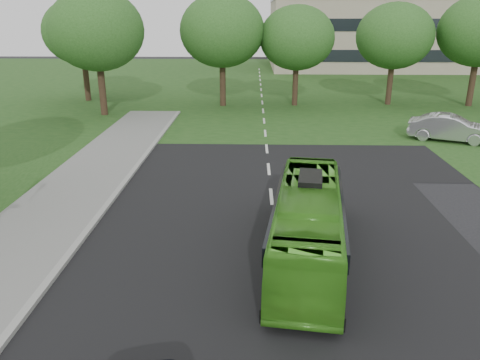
{
  "coord_description": "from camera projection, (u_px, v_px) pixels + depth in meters",
  "views": [
    {
      "loc": [
        -0.87,
        -13.78,
        7.82
      ],
      "look_at": [
        -1.36,
        3.72,
        1.6
      ],
      "focal_mm": 35.0,
      "sensor_mm": 36.0,
      "label": 1
    }
  ],
  "objects": [
    {
      "name": "bus",
      "position": [
        308.0,
        224.0,
        15.59
      ],
      "size": [
        3.24,
        9.03,
        2.46
      ],
      "primitive_type": "imported",
      "rotation": [
        0.0,
        0.0,
        -0.14
      ],
      "color": "#419620",
      "rests_on": "ground"
    },
    {
      "name": "tree_park_d",
      "position": [
        395.0,
        36.0,
        41.0
      ],
      "size": [
        6.72,
        6.72,
        8.88
      ],
      "color": "black",
      "rests_on": "ground"
    },
    {
      "name": "tree_park_e",
      "position": [
        480.0,
        31.0,
        40.12
      ],
      "size": [
        7.13,
        7.13,
        9.5
      ],
      "color": "black",
      "rests_on": "ground"
    },
    {
      "name": "sedan",
      "position": [
        450.0,
        128.0,
        30.35
      ],
      "size": [
        5.48,
        3.68,
        1.71
      ],
      "primitive_type": "imported",
      "rotation": [
        0.0,
        0.0,
        1.17
      ],
      "color": "silver",
      "rests_on": "ground"
    },
    {
      "name": "tree_park_f",
      "position": [
        81.0,
        32.0,
        42.83
      ],
      "size": [
        6.95,
        6.95,
        9.27
      ],
      "color": "black",
      "rests_on": "ground"
    },
    {
      "name": "ground",
      "position": [
        278.0,
        263.0,
        15.58
      ],
      "size": [
        160.0,
        160.0,
        0.0
      ],
      "primitive_type": "plane",
      "color": "black",
      "rests_on": "ground"
    },
    {
      "name": "tree_park_c",
      "position": [
        297.0,
        38.0,
        40.64
      ],
      "size": [
        6.52,
        6.52,
        8.66
      ],
      "color": "black",
      "rests_on": "ground"
    },
    {
      "name": "tree_park_b",
      "position": [
        222.0,
        31.0,
        40.27
      ],
      "size": [
        7.32,
        7.32,
        9.6
      ],
      "color": "black",
      "rests_on": "ground"
    },
    {
      "name": "street_surfaces",
      "position": [
        259.0,
        119.0,
        37.01
      ],
      "size": [
        120.0,
        120.0,
        0.15
      ],
      "color": "black",
      "rests_on": "ground"
    },
    {
      "name": "tree_park_a",
      "position": [
        97.0,
        30.0,
        36.35
      ],
      "size": [
        7.36,
        7.36,
        9.78
      ],
      "color": "black",
      "rests_on": "ground"
    }
  ]
}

